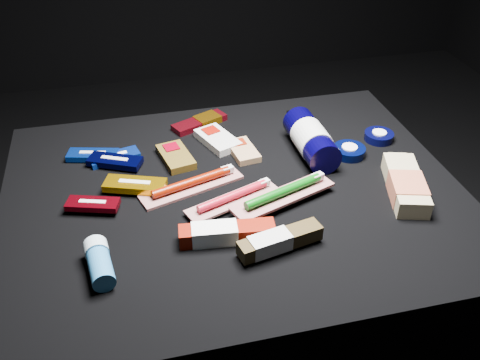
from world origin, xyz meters
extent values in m
plane|color=black|center=(0.00, 0.00, 0.00)|extent=(3.00, 3.00, 0.00)
cube|color=black|center=(0.00, 0.00, 0.20)|extent=(0.98, 0.78, 0.40)
cube|color=#1038B5|center=(-0.24, 0.19, 0.41)|extent=(0.12, 0.07, 0.01)
cube|color=white|center=(-0.24, 0.19, 0.41)|extent=(0.06, 0.02, 0.02)
cube|color=#0A31A1|center=(-0.29, 0.20, 0.41)|extent=(0.12, 0.07, 0.01)
cube|color=beige|center=(-0.29, 0.20, 0.41)|extent=(0.06, 0.03, 0.02)
cube|color=black|center=(-0.24, 0.16, 0.41)|extent=(0.13, 0.09, 0.01)
cube|color=beige|center=(-0.24, 0.16, 0.41)|extent=(0.06, 0.04, 0.02)
cube|color=#AA7804|center=(-0.21, 0.05, 0.42)|extent=(0.14, 0.09, 0.02)
cube|color=silver|center=(-0.21, 0.05, 0.42)|extent=(0.07, 0.03, 0.02)
cube|color=#69040E|center=(-0.30, 0.00, 0.42)|extent=(0.11, 0.07, 0.01)
cube|color=white|center=(-0.30, 0.00, 0.42)|extent=(0.06, 0.03, 0.01)
cube|color=#513E13|center=(-0.11, 0.15, 0.41)|extent=(0.08, 0.12, 0.02)
cube|color=#670010|center=(-0.11, 0.18, 0.41)|extent=(0.04, 0.04, 0.02)
cube|color=silver|center=(0.00, 0.20, 0.41)|extent=(0.11, 0.14, 0.02)
cube|color=#770C04|center=(-0.01, 0.23, 0.41)|extent=(0.05, 0.05, 0.02)
cube|color=tan|center=(0.05, 0.14, 0.41)|extent=(0.07, 0.11, 0.02)
cube|color=#6A1707|center=(0.05, 0.17, 0.41)|extent=(0.03, 0.03, 0.02)
cube|color=maroon|center=(-0.02, 0.30, 0.41)|extent=(0.15, 0.10, 0.02)
cube|color=#B5740E|center=(0.00, 0.31, 0.41)|extent=(0.08, 0.07, 0.02)
cylinder|color=black|center=(0.21, 0.11, 0.44)|extent=(0.08, 0.19, 0.08)
cylinder|color=beige|center=(0.21, 0.10, 0.44)|extent=(0.08, 0.09, 0.08)
cylinder|color=black|center=(0.21, 0.21, 0.44)|extent=(0.03, 0.03, 0.03)
cube|color=black|center=(0.21, 0.24, 0.43)|extent=(0.02, 0.03, 0.02)
cylinder|color=black|center=(0.40, 0.13, 0.41)|extent=(0.07, 0.07, 0.02)
cylinder|color=white|center=(0.40, 0.13, 0.41)|extent=(0.03, 0.03, 0.02)
cylinder|color=black|center=(0.30, 0.08, 0.41)|extent=(0.08, 0.08, 0.02)
cylinder|color=white|center=(0.30, 0.08, 0.41)|extent=(0.04, 0.04, 0.02)
cube|color=tan|center=(0.35, -0.09, 0.42)|extent=(0.12, 0.20, 0.04)
cube|color=#C06244|center=(0.35, -0.11, 0.42)|extent=(0.09, 0.10, 0.04)
cube|color=tan|center=(0.38, 0.00, 0.42)|extent=(0.05, 0.03, 0.03)
cylinder|color=teal|center=(-0.28, -0.19, 0.42)|extent=(0.05, 0.08, 0.04)
cylinder|color=silver|center=(-0.29, -0.14, 0.42)|extent=(0.05, 0.03, 0.04)
cube|color=#B1AAA6|center=(-0.09, 0.03, 0.40)|extent=(0.24, 0.12, 0.01)
cylinder|color=#691101|center=(-0.09, 0.03, 0.42)|extent=(0.18, 0.07, 0.02)
cube|color=silver|center=(0.00, 0.06, 0.42)|extent=(0.03, 0.02, 0.01)
cube|color=#ADA6A2|center=(-0.01, -0.04, 0.41)|extent=(0.21, 0.12, 0.01)
cylinder|color=#AF1225|center=(-0.01, -0.04, 0.42)|extent=(0.16, 0.07, 0.02)
cube|color=silver|center=(0.06, -0.02, 0.42)|extent=(0.03, 0.02, 0.01)
cube|color=#ACA4A1|center=(0.09, -0.06, 0.42)|extent=(0.24, 0.13, 0.01)
cylinder|color=#08530C|center=(0.09, -0.06, 0.43)|extent=(0.18, 0.08, 0.02)
cube|color=beige|center=(0.17, -0.03, 0.43)|extent=(0.03, 0.02, 0.01)
cube|color=#750D00|center=(-0.05, -0.15, 0.42)|extent=(0.19, 0.06, 0.03)
cube|color=white|center=(-0.07, -0.15, 0.42)|extent=(0.09, 0.05, 0.04)
cube|color=#33260E|center=(0.04, -0.20, 0.42)|extent=(0.17, 0.07, 0.03)
cube|color=beige|center=(0.02, -0.20, 0.42)|extent=(0.08, 0.05, 0.03)
camera|label=1|loc=(-0.20, -0.90, 1.09)|focal=40.00mm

